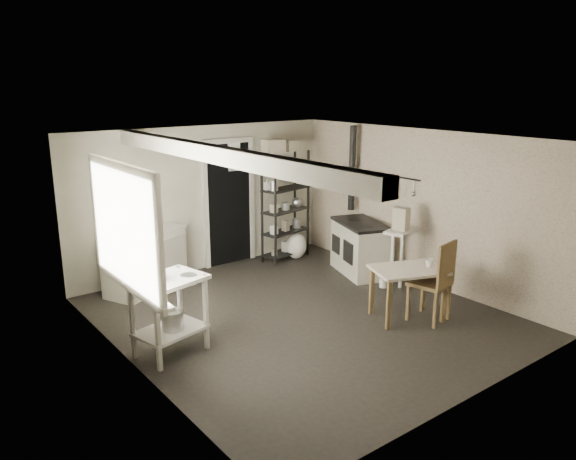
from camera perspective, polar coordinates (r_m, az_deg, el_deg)
floor at (r=7.39m, az=1.43°, el=-8.75°), size 5.00×5.00×0.00m
ceiling at (r=6.80m, az=1.56°, el=9.30°), size 5.00×5.00×0.00m
wall_back at (r=9.03m, az=-8.54°, el=3.16°), size 4.50×0.02×2.30m
wall_front at (r=5.39m, az=18.53°, el=-5.58°), size 4.50×0.02×2.30m
wall_left at (r=5.91m, az=-15.76°, el=-3.55°), size 0.02×5.00×2.30m
wall_right at (r=8.56m, az=13.30°, el=2.28°), size 0.02×5.00×2.30m
window at (r=6.01m, az=-16.45°, el=0.17°), size 0.12×1.76×1.28m
doorway at (r=9.26m, az=-5.98°, el=2.58°), size 0.96×0.10×2.08m
ceiling_beam at (r=6.13m, az=-7.28°, el=7.63°), size 0.18×5.00×0.18m
wallpaper_panel at (r=8.55m, az=13.25°, el=2.27°), size 0.01×5.00×2.30m
utensil_rail at (r=8.83m, az=10.19°, el=5.46°), size 0.06×1.20×0.44m
prep_table at (r=6.43m, az=-11.91°, el=-8.95°), size 0.88×0.72×0.89m
stockpot at (r=6.19m, az=-13.71°, el=-4.64°), size 0.34×0.34×0.28m
saucepan at (r=6.31m, az=-10.08°, el=-4.92°), size 0.21×0.21×0.10m
bucket at (r=6.41m, az=-11.64°, el=-9.13°), size 0.30×0.30×0.26m
base_cabinets at (r=8.43m, az=-14.31°, el=-2.85°), size 1.42×1.05×0.86m
mixing_bowl at (r=8.35m, az=-13.56°, el=0.55°), size 0.33×0.33×0.07m
counter_cup at (r=8.11m, az=-16.36°, el=0.02°), size 0.14×0.14×0.09m
shelf_rack at (r=9.44m, az=-0.25°, el=2.59°), size 0.92×0.50×1.84m
shelf_jar at (r=9.20m, az=-2.15°, el=4.89°), size 0.09×0.09×0.18m
storage_box_a at (r=9.14m, az=-1.51°, el=8.92°), size 0.34×0.31×0.22m
storage_box_b at (r=9.38m, az=0.19°, el=8.96°), size 0.30×0.28×0.17m
stove at (r=8.92m, az=7.34°, el=-1.66°), size 0.90×1.19×0.83m
stovepipe at (r=9.21m, az=6.54°, el=6.23°), size 0.15×0.15×1.45m
side_ledge at (r=8.36m, az=11.38°, el=-3.03°), size 0.65×0.45×0.90m
oats_box at (r=8.16m, az=11.40°, el=0.75°), size 0.16×0.23×0.33m
work_table at (r=7.36m, az=12.04°, el=-6.00°), size 1.05×0.90×0.67m
table_cup at (r=7.33m, az=14.21°, el=-2.64°), size 0.14×0.14×0.10m
chair at (r=7.33m, az=14.20°, el=-5.34°), size 0.52×0.54×1.07m
flour_sack at (r=9.63m, az=0.85°, el=-1.52°), size 0.45×0.42×0.44m
floor_crock at (r=8.47m, az=9.64°, el=-5.26°), size 0.13×0.13×0.14m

